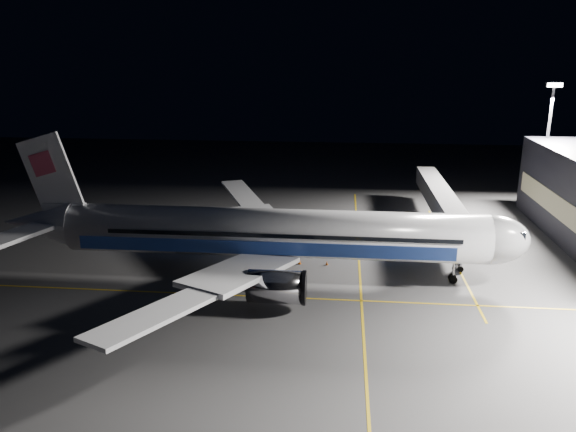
% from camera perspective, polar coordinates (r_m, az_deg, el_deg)
% --- Properties ---
extents(ground, '(200.00, 200.00, 0.00)m').
position_cam_1_polar(ground, '(66.51, -1.35, -6.06)').
color(ground, '#4C4C4F').
rests_on(ground, ground).
extents(guide_line_main, '(0.25, 80.00, 0.01)m').
position_cam_1_polar(guide_line_main, '(66.11, 7.34, -6.33)').
color(guide_line_main, gold).
rests_on(guide_line_main, ground).
extents(guide_line_cross, '(70.00, 0.25, 0.01)m').
position_cam_1_polar(guide_line_cross, '(61.06, -2.04, -8.20)').
color(guide_line_cross, gold).
rests_on(guide_line_cross, ground).
extents(guide_line_side, '(0.25, 40.00, 0.01)m').
position_cam_1_polar(guide_line_side, '(76.75, 16.16, -3.59)').
color(guide_line_side, gold).
rests_on(guide_line_side, ground).
extents(airliner, '(61.48, 54.22, 16.64)m').
position_cam_1_polar(airliner, '(64.84, -2.33, -1.80)').
color(airliner, silver).
rests_on(airliner, ground).
extents(jet_bridge, '(3.60, 34.40, 6.30)m').
position_cam_1_polar(jet_bridge, '(82.98, 15.47, 1.29)').
color(jet_bridge, '#B2B2B7').
rests_on(jet_bridge, ground).
extents(floodlight_mast_north, '(2.40, 0.68, 20.70)m').
position_cam_1_polar(floodlight_mast_north, '(99.28, 24.88, 7.39)').
color(floodlight_mast_north, '#59595E').
rests_on(floodlight_mast_north, ground).
extents(baggage_tug, '(3.06, 2.74, 1.85)m').
position_cam_1_polar(baggage_tug, '(79.34, -1.68, -1.61)').
color(baggage_tug, black).
rests_on(baggage_tug, ground).
extents(safety_cone_a, '(0.34, 0.34, 0.52)m').
position_cam_1_polar(safety_cone_a, '(69.70, 3.97, -4.78)').
color(safety_cone_a, '#E05C09').
rests_on(safety_cone_a, ground).
extents(safety_cone_b, '(0.42, 0.42, 0.64)m').
position_cam_1_polar(safety_cone_b, '(69.84, 1.18, -4.64)').
color(safety_cone_b, '#E05C09').
rests_on(safety_cone_b, ground).
extents(safety_cone_c, '(0.40, 0.40, 0.60)m').
position_cam_1_polar(safety_cone_c, '(75.70, 0.87, -2.95)').
color(safety_cone_c, '#E05C09').
rests_on(safety_cone_c, ground).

